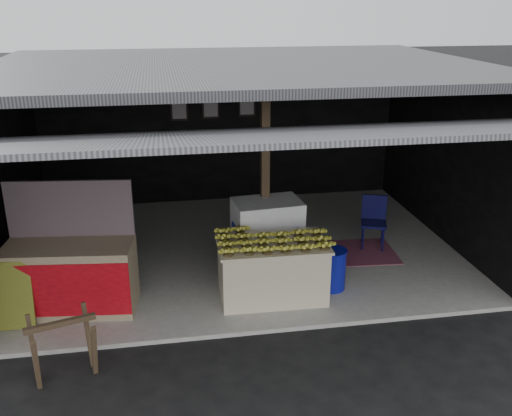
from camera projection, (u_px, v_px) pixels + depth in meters
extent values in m
plane|color=black|center=(269.00, 334.00, 7.07)|extent=(80.00, 80.00, 0.00)
cube|color=gray|center=(240.00, 249.00, 9.36)|extent=(7.00, 5.00, 0.06)
cube|color=black|center=(221.00, 128.00, 11.16)|extent=(7.00, 0.15, 2.90)
cube|color=black|center=(1.00, 173.00, 8.29)|extent=(0.15, 5.00, 2.90)
cube|color=black|center=(449.00, 152.00, 9.40)|extent=(0.15, 5.00, 2.90)
cube|color=#232326|center=(238.00, 67.00, 8.34)|extent=(7.20, 5.20, 0.12)
cube|color=#232326|center=(291.00, 135.00, 5.24)|extent=(7.40, 2.47, 0.48)
cube|color=#483524|center=(265.00, 174.00, 8.35)|extent=(0.12, 0.12, 2.85)
cube|color=beige|center=(272.00, 271.00, 7.71)|extent=(1.42, 0.87, 0.77)
cube|color=beige|center=(272.00, 244.00, 7.57)|extent=(1.48, 0.93, 0.04)
cube|color=white|center=(267.00, 235.00, 8.45)|extent=(1.03, 0.74, 1.08)
cube|color=navy|center=(272.00, 241.00, 8.13)|extent=(0.76, 0.09, 0.32)
cube|color=#B21414|center=(271.00, 265.00, 8.26)|extent=(0.48, 0.06, 0.11)
cube|color=#998466|center=(71.00, 277.00, 7.37)|extent=(1.69, 0.89, 0.91)
cube|color=red|center=(67.00, 291.00, 7.04)|extent=(1.61, 0.21, 0.71)
cube|color=white|center=(67.00, 291.00, 7.03)|extent=(0.55, 0.07, 0.18)
cube|color=#1D1849|center=(67.00, 209.00, 7.36)|extent=(1.62, 0.24, 0.76)
cube|color=black|center=(8.00, 296.00, 6.95)|extent=(0.58, 0.18, 0.86)
cube|color=#483524|center=(37.00, 365.00, 5.86)|extent=(0.13, 0.28, 0.71)
cube|color=#483524|center=(95.00, 351.00, 6.10)|extent=(0.13, 0.28, 0.71)
cube|color=#483524|center=(33.00, 348.00, 6.15)|extent=(0.13, 0.28, 0.71)
cube|color=#483524|center=(88.00, 334.00, 6.40)|extent=(0.13, 0.28, 0.71)
cube|color=#483524|center=(60.00, 324.00, 6.02)|extent=(0.72, 0.27, 0.06)
cylinder|color=#0C1186|center=(332.00, 270.00, 7.96)|extent=(0.38, 0.38, 0.56)
cylinder|color=#0A0A3A|center=(363.00, 238.00, 9.17)|extent=(0.03, 0.03, 0.42)
cylinder|color=#0A0A3A|center=(383.00, 240.00, 9.12)|extent=(0.03, 0.03, 0.42)
cylinder|color=#0A0A3A|center=(363.00, 231.00, 9.47)|extent=(0.03, 0.03, 0.42)
cylinder|color=#0A0A3A|center=(382.00, 232.00, 9.42)|extent=(0.03, 0.03, 0.42)
cube|color=#0A0A3A|center=(374.00, 223.00, 9.22)|extent=(0.50, 0.50, 0.04)
cube|color=#0A0A3A|center=(374.00, 207.00, 9.31)|extent=(0.39, 0.17, 0.43)
cube|color=maroon|center=(348.00, 253.00, 9.15)|extent=(1.56, 1.10, 0.01)
cube|color=black|center=(179.00, 110.00, 10.80)|extent=(0.32, 0.03, 0.42)
cube|color=#4C4C59|center=(179.00, 110.00, 10.78)|extent=(0.26, 0.02, 0.34)
cube|color=black|center=(211.00, 108.00, 10.89)|extent=(0.32, 0.03, 0.42)
cube|color=#4C4C59|center=(211.00, 108.00, 10.87)|extent=(0.26, 0.02, 0.34)
cube|color=black|center=(247.00, 105.00, 10.99)|extent=(0.32, 0.03, 0.42)
cube|color=#4C4C59|center=(247.00, 106.00, 10.97)|extent=(0.26, 0.02, 0.34)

